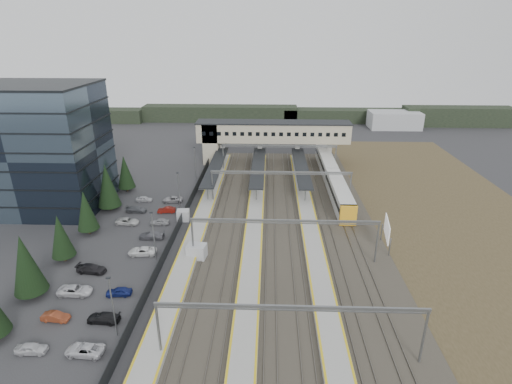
{
  "coord_description": "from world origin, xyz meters",
  "views": [
    {
      "loc": [
        9.61,
        -61.54,
        33.27
      ],
      "look_at": [
        7.06,
        10.65,
        4.0
      ],
      "focal_mm": 28.0,
      "sensor_mm": 36.0,
      "label": 1
    }
  ],
  "objects_px": {
    "footbridge": "(263,134)",
    "train": "(332,177)",
    "office_building": "(35,147)",
    "billboard": "(387,230)",
    "relay_cabin_far": "(183,215)",
    "relay_cabin_near": "(197,252)"
  },
  "relations": [
    {
      "from": "office_building",
      "to": "billboard",
      "type": "bearing_deg",
      "value": -13.43
    },
    {
      "from": "train",
      "to": "billboard",
      "type": "bearing_deg",
      "value": -80.6
    },
    {
      "from": "relay_cabin_far",
      "to": "billboard",
      "type": "xyz_separation_m",
      "value": [
        35.22,
        -9.27,
        2.39
      ]
    },
    {
      "from": "relay_cabin_far",
      "to": "office_building",
      "type": "bearing_deg",
      "value": 168.16
    },
    {
      "from": "relay_cabin_far",
      "to": "footbridge",
      "type": "distance_m",
      "value": 39.48
    },
    {
      "from": "relay_cabin_far",
      "to": "footbridge",
      "type": "relative_size",
      "value": 0.06
    },
    {
      "from": "relay_cabin_near",
      "to": "train",
      "type": "relative_size",
      "value": 0.07
    },
    {
      "from": "office_building",
      "to": "relay_cabin_near",
      "type": "bearing_deg",
      "value": -29.72
    },
    {
      "from": "office_building",
      "to": "relay_cabin_near",
      "type": "relative_size",
      "value": 7.67
    },
    {
      "from": "relay_cabin_near",
      "to": "billboard",
      "type": "relative_size",
      "value": 0.53
    },
    {
      "from": "office_building",
      "to": "relay_cabin_far",
      "type": "bearing_deg",
      "value": -11.84
    },
    {
      "from": "relay_cabin_near",
      "to": "footbridge",
      "type": "distance_m",
      "value": 50.95
    },
    {
      "from": "footbridge",
      "to": "train",
      "type": "bearing_deg",
      "value": -46.05
    },
    {
      "from": "office_building",
      "to": "train",
      "type": "bearing_deg",
      "value": 12.31
    },
    {
      "from": "office_building",
      "to": "footbridge",
      "type": "height_order",
      "value": "office_building"
    },
    {
      "from": "relay_cabin_near",
      "to": "footbridge",
      "type": "relative_size",
      "value": 0.08
    },
    {
      "from": "billboard",
      "to": "office_building",
      "type": "bearing_deg",
      "value": 166.57
    },
    {
      "from": "office_building",
      "to": "relay_cabin_far",
      "type": "distance_m",
      "value": 32.15
    },
    {
      "from": "relay_cabin_far",
      "to": "train",
      "type": "relative_size",
      "value": 0.06
    },
    {
      "from": "office_building",
      "to": "billboard",
      "type": "height_order",
      "value": "office_building"
    },
    {
      "from": "train",
      "to": "relay_cabin_far",
      "type": "bearing_deg",
      "value": -147.69
    },
    {
      "from": "relay_cabin_far",
      "to": "train",
      "type": "bearing_deg",
      "value": 32.31
    }
  ]
}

